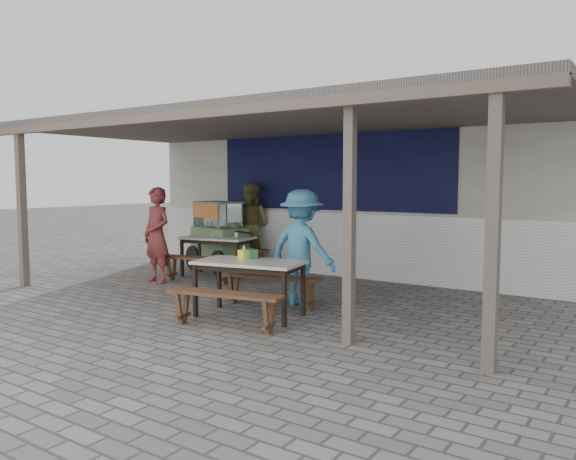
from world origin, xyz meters
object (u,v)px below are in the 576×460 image
(table_right, at_px, (249,267))
(vendor_cart, at_px, (219,234))
(bench_right_wall, at_px, (271,283))
(table_left, at_px, (217,241))
(tissue_box, at_px, (244,254))
(bench_right_street, at_px, (224,301))
(patron_wall_side, at_px, (250,226))
(condiment_jar, at_px, (237,235))
(condiment_bowl, at_px, (215,235))
(patron_right_table, at_px, (302,248))
(donation_box, at_px, (250,254))
(bench_left_street, at_px, (197,263))
(patron_street_side, at_px, (157,235))
(bench_left_wall, at_px, (236,254))

(table_right, relative_size, vendor_cart, 0.85)
(bench_right_wall, bearing_deg, table_left, 136.13)
(vendor_cart, distance_m, tissue_box, 3.68)
(bench_right_street, relative_size, patron_wall_side, 0.86)
(bench_right_wall, distance_m, condiment_jar, 2.68)
(bench_right_street, relative_size, condiment_bowl, 8.97)
(vendor_cart, bearing_deg, patron_right_table, -11.70)
(vendor_cart, height_order, donation_box, vendor_cart)
(bench_right_wall, height_order, patron_right_table, patron_right_table)
(table_left, relative_size, bench_left_street, 0.99)
(bench_right_street, relative_size, vendor_cart, 0.85)
(bench_right_street, height_order, patron_street_side, patron_street_side)
(donation_box, relative_size, condiment_bowl, 1.16)
(bench_right_wall, height_order, donation_box, donation_box)
(vendor_cart, xyz_separation_m, patron_street_side, (-0.08, -1.55, 0.09))
(patron_right_table, height_order, tissue_box, patron_right_table)
(vendor_cart, bearing_deg, bench_right_street, -31.19)
(bench_left_street, height_order, bench_right_street, same)
(table_right, distance_m, bench_right_street, 0.75)
(patron_street_side, bearing_deg, vendor_cart, 94.69)
(bench_left_street, distance_m, table_right, 2.81)
(bench_right_street, xyz_separation_m, vendor_cart, (-2.97, 3.27, 0.42))
(bench_right_street, xyz_separation_m, patron_right_table, (0.07, 1.63, 0.50))
(tissue_box, xyz_separation_m, donation_box, (0.05, 0.07, 0.00))
(vendor_cart, bearing_deg, condiment_bowl, -42.02)
(patron_street_side, bearing_deg, bench_right_street, -21.85)
(patron_right_table, distance_m, condiment_bowl, 3.09)
(table_left, relative_size, vendor_cart, 0.79)
(vendor_cart, height_order, patron_wall_side, patron_wall_side)
(vendor_cart, height_order, patron_street_side, patron_street_side)
(bench_right_street, distance_m, patron_right_table, 1.71)
(bench_left_wall, relative_size, patron_street_side, 0.85)
(patron_right_table, height_order, donation_box, patron_right_table)
(bench_left_wall, xyz_separation_m, bench_right_wall, (2.49, -2.21, 0.00))
(patron_street_side, bearing_deg, bench_right_wall, -0.66)
(bench_left_wall, relative_size, bench_right_street, 0.94)
(condiment_bowl, bearing_deg, table_left, -26.85)
(bench_left_street, relative_size, bench_left_wall, 1.00)
(bench_left_street, bearing_deg, tissue_box, -43.14)
(tissue_box, xyz_separation_m, condiment_jar, (-2.00, 2.25, -0.02))
(bench_right_street, bearing_deg, patron_right_table, 76.40)
(vendor_cart, bearing_deg, donation_box, -25.35)
(table_left, xyz_separation_m, bench_right_street, (2.62, -2.84, -0.33))
(bench_right_wall, relative_size, patron_street_side, 0.90)
(bench_right_wall, distance_m, patron_right_table, 0.68)
(bench_right_wall, relative_size, patron_wall_side, 0.86)
(bench_left_street, bearing_deg, table_right, -43.03)
(condiment_bowl, bearing_deg, bench_left_wall, 90.30)
(table_right, relative_size, tissue_box, 12.23)
(vendor_cart, height_order, tissue_box, vendor_cart)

